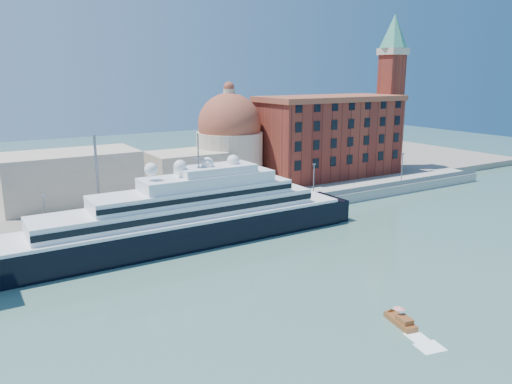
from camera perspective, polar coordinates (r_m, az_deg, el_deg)
ground at (r=80.64m, az=3.23°, el=-9.64°), size 400.00×400.00×0.00m
quay at (r=108.22m, az=-7.09°, el=-2.95°), size 180.00×10.00×2.50m
land at (r=145.52m, az=-13.85°, el=0.91°), size 260.00×72.00×2.00m
quay_fence at (r=103.78m, az=-6.08°, el=-2.57°), size 180.00×0.10×1.20m
superyacht at (r=93.43m, az=-10.73°, el=-3.85°), size 81.35×11.28×24.31m
water_taxi at (r=68.83m, az=16.24°, el=-13.91°), size 2.77×5.36×2.43m
warehouse at (r=148.26m, az=8.39°, el=6.40°), size 43.00×19.00×23.25m
campanile at (r=163.68m, az=15.19°, el=11.99°), size 8.40×8.40×47.00m
church at (r=129.85m, az=-9.03°, el=4.11°), size 66.00×18.00×25.50m
lamp_posts at (r=100.09m, az=-13.41°, el=0.52°), size 120.80×2.40×18.00m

